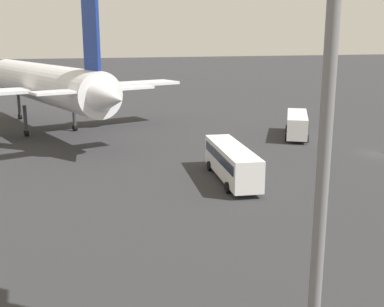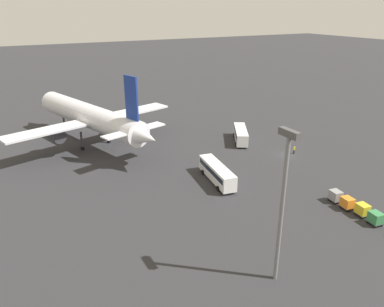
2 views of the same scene
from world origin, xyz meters
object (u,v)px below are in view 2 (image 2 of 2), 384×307
(cargo_cart_yellow, at_px, (363,209))
(cargo_cart_green, at_px, (376,218))
(worker_person, at_px, (294,150))
(cargo_cart_orange, at_px, (347,203))
(airplane, at_px, (90,117))
(cargo_cart_grey, at_px, (335,196))
(shuttle_bus_near, at_px, (241,134))
(shuttle_bus_far, at_px, (217,172))

(cargo_cart_yellow, bearing_deg, cargo_cart_green, 171.24)
(worker_person, xyz_separation_m, cargo_cart_orange, (-23.06, 9.74, 0.32))
(airplane, height_order, cargo_cart_orange, airplane)
(cargo_cart_orange, bearing_deg, airplane, 29.83)
(cargo_cart_green, bearing_deg, worker_person, -19.01)
(worker_person, bearing_deg, cargo_cart_grey, 155.02)
(shuttle_bus_near, bearing_deg, cargo_cart_orange, -155.79)
(shuttle_bus_far, xyz_separation_m, worker_person, (4.02, -23.06, -1.12))
(worker_person, distance_m, cargo_cart_yellow, 27.38)
(worker_person, height_order, cargo_cart_green, cargo_cart_green)
(shuttle_bus_near, distance_m, cargo_cart_yellow, 38.45)
(shuttle_bus_near, distance_m, cargo_cart_orange, 35.84)
(cargo_cart_yellow, bearing_deg, worker_person, -20.01)
(airplane, bearing_deg, cargo_cart_grey, -164.73)
(cargo_cart_green, xyz_separation_m, cargo_cart_yellow, (2.66, -0.41, 0.00))
(cargo_cart_green, relative_size, cargo_cart_grey, 1.00)
(cargo_cart_yellow, bearing_deg, shuttle_bus_far, 32.24)
(airplane, relative_size, cargo_cart_orange, 21.90)
(airplane, relative_size, cargo_cart_yellow, 21.90)
(shuttle_bus_near, bearing_deg, worker_person, -124.55)
(cargo_cart_green, height_order, cargo_cart_yellow, same)
(shuttle_bus_far, relative_size, cargo_cart_yellow, 5.66)
(shuttle_bus_far, xyz_separation_m, cargo_cart_green, (-24.37, -13.28, -0.80))
(shuttle_bus_near, xyz_separation_m, cargo_cart_green, (-40.95, 3.91, -0.74))
(airplane, distance_m, shuttle_bus_far, 35.45)
(cargo_cart_yellow, bearing_deg, shuttle_bus_near, -5.23)
(cargo_cart_green, bearing_deg, shuttle_bus_near, -5.46)
(cargo_cart_yellow, relative_size, cargo_cart_orange, 1.00)
(worker_person, height_order, cargo_cart_grey, cargo_cart_grey)
(shuttle_bus_near, height_order, cargo_cart_green, shuttle_bus_near)
(shuttle_bus_near, relative_size, cargo_cart_yellow, 4.98)
(airplane, distance_m, cargo_cart_yellow, 60.96)
(worker_person, height_order, cargo_cart_yellow, cargo_cart_yellow)
(shuttle_bus_near, xyz_separation_m, worker_person, (-12.56, -5.87, -1.06))
(airplane, distance_m, cargo_cart_grey, 56.30)
(shuttle_bus_far, bearing_deg, shuttle_bus_near, -37.36)
(worker_person, distance_m, cargo_cart_orange, 25.04)
(worker_person, bearing_deg, shuttle_bus_near, 25.03)
(worker_person, bearing_deg, cargo_cart_orange, 157.10)
(shuttle_bus_near, xyz_separation_m, shuttle_bus_far, (-16.58, 17.19, 0.06))
(shuttle_bus_near, height_order, shuttle_bus_far, shuttle_bus_far)
(shuttle_bus_near, relative_size, shuttle_bus_far, 0.88)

